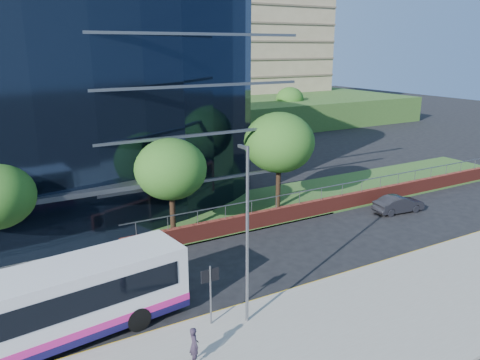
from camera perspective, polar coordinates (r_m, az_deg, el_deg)
ground at (r=21.99m, az=-16.63°, el=-17.92°), size 200.00×200.00×0.00m
kerb at (r=21.13m, az=-15.96°, el=-19.14°), size 80.00×0.25×0.16m
yellow_line_outer at (r=21.34m, az=-16.09°, el=-19.02°), size 80.00×0.08×0.01m
yellow_line_inner at (r=21.46m, az=-16.19°, el=-18.80°), size 80.00×0.08×0.01m
grass_verge at (r=41.77m, az=12.94°, el=-1.14°), size 36.00×8.00×0.12m
retaining_wall at (r=36.42m, az=12.26°, el=-2.71°), size 34.00×0.40×2.11m
apartment_block at (r=83.26m, az=-4.80°, el=15.22°), size 60.00×42.00×30.00m
street_sign at (r=20.82m, az=-3.65°, el=-12.38°), size 0.85×0.09×2.80m
tree_far_c at (r=30.00m, az=-8.43°, el=1.31°), size 4.62×4.62×6.51m
tree_far_d at (r=34.87m, az=4.80°, el=4.57°), size 5.28×5.28×7.44m
tree_dist_e at (r=64.70m, az=-4.57°, el=9.21°), size 4.62×4.62×6.51m
tree_dist_f at (r=74.59m, az=6.08°, el=9.81°), size 4.29×4.29×6.05m
streetlight_east at (r=20.02m, az=0.86°, el=-6.30°), size 0.15×0.77×8.00m
city_bus at (r=21.34m, az=-22.53°, el=-14.16°), size 12.40×4.26×3.29m
parked_car at (r=37.13m, az=18.78°, el=-2.79°), size 4.07×1.85×1.29m
pedestrian at (r=19.25m, az=-5.61°, el=-19.38°), size 0.38×0.56×1.51m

